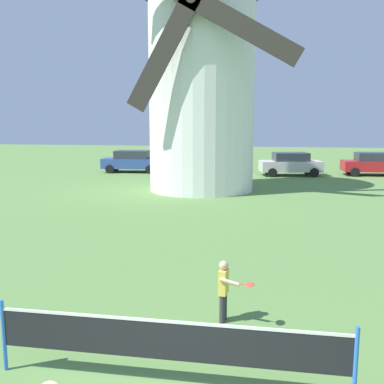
{
  "coord_description": "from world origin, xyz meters",
  "views": [
    {
      "loc": [
        1.21,
        -4.01,
        3.71
      ],
      "look_at": [
        -0.09,
        3.59,
        2.46
      ],
      "focal_mm": 41.5,
      "sensor_mm": 36.0,
      "label": 1
    }
  ],
  "objects_px": {
    "windmill": "(202,63)",
    "parked_car_red": "(373,164)",
    "parked_car_blue": "(132,161)",
    "tennis_net": "(168,341)",
    "parked_car_silver": "(208,162)",
    "player_far": "(225,287)",
    "parked_car_cream": "(291,164)"
  },
  "relations": [
    {
      "from": "tennis_net",
      "to": "parked_car_cream",
      "type": "height_order",
      "value": "parked_car_cream"
    },
    {
      "from": "tennis_net",
      "to": "player_far",
      "type": "relative_size",
      "value": 4.34
    },
    {
      "from": "parked_car_silver",
      "to": "tennis_net",
      "type": "bearing_deg",
      "value": -83.65
    },
    {
      "from": "tennis_net",
      "to": "parked_car_cream",
      "type": "relative_size",
      "value": 1.17
    },
    {
      "from": "tennis_net",
      "to": "parked_car_red",
      "type": "xyz_separation_m",
      "value": [
        8.37,
        26.05,
        0.12
      ]
    },
    {
      "from": "parked_car_silver",
      "to": "parked_car_red",
      "type": "distance_m",
      "value": 11.21
    },
    {
      "from": "windmill",
      "to": "parked_car_red",
      "type": "distance_m",
      "value": 14.57
    },
    {
      "from": "player_far",
      "to": "parked_car_silver",
      "type": "xyz_separation_m",
      "value": [
        -3.41,
        23.18,
        0.15
      ]
    },
    {
      "from": "player_far",
      "to": "tennis_net",
      "type": "bearing_deg",
      "value": -104.91
    },
    {
      "from": "parked_car_red",
      "to": "windmill",
      "type": "bearing_deg",
      "value": -142.41
    },
    {
      "from": "player_far",
      "to": "parked_car_silver",
      "type": "distance_m",
      "value": 23.43
    },
    {
      "from": "parked_car_blue",
      "to": "parked_car_silver",
      "type": "height_order",
      "value": "same"
    },
    {
      "from": "parked_car_red",
      "to": "parked_car_cream",
      "type": "bearing_deg",
      "value": -169.51
    },
    {
      "from": "tennis_net",
      "to": "parked_car_silver",
      "type": "xyz_separation_m",
      "value": [
        -2.82,
        25.36,
        0.12
      ]
    },
    {
      "from": "parked_car_blue",
      "to": "tennis_net",
      "type": "bearing_deg",
      "value": -71.63
    },
    {
      "from": "windmill",
      "to": "parked_car_silver",
      "type": "relative_size",
      "value": 3.18
    },
    {
      "from": "player_far",
      "to": "parked_car_red",
      "type": "distance_m",
      "value": 25.1
    },
    {
      "from": "player_far",
      "to": "parked_car_blue",
      "type": "height_order",
      "value": "parked_car_blue"
    },
    {
      "from": "tennis_net",
      "to": "player_far",
      "type": "xyz_separation_m",
      "value": [
        0.58,
        2.18,
        -0.02
      ]
    },
    {
      "from": "parked_car_blue",
      "to": "parked_car_cream",
      "type": "xyz_separation_m",
      "value": [
        11.19,
        -0.13,
        -0.0
      ]
    },
    {
      "from": "parked_car_cream",
      "to": "parked_car_red",
      "type": "distance_m",
      "value": 5.63
    },
    {
      "from": "player_far",
      "to": "parked_car_red",
      "type": "xyz_separation_m",
      "value": [
        7.79,
        23.86,
        0.15
      ]
    },
    {
      "from": "tennis_net",
      "to": "player_far",
      "type": "bearing_deg",
      "value": 75.09
    },
    {
      "from": "windmill",
      "to": "parked_car_red",
      "type": "xyz_separation_m",
      "value": [
        10.58,
        8.15,
        -5.83
      ]
    },
    {
      "from": "parked_car_blue",
      "to": "parked_car_cream",
      "type": "height_order",
      "value": "same"
    },
    {
      "from": "tennis_net",
      "to": "parked_car_red",
      "type": "relative_size",
      "value": 1.23
    },
    {
      "from": "windmill",
      "to": "player_far",
      "type": "bearing_deg",
      "value": -79.91
    },
    {
      "from": "windmill",
      "to": "parked_car_cream",
      "type": "height_order",
      "value": "windmill"
    },
    {
      "from": "parked_car_cream",
      "to": "parked_car_red",
      "type": "height_order",
      "value": "same"
    },
    {
      "from": "tennis_net",
      "to": "parked_car_silver",
      "type": "bearing_deg",
      "value": 96.35
    },
    {
      "from": "parked_car_red",
      "to": "player_far",
      "type": "bearing_deg",
      "value": -108.08
    },
    {
      "from": "parked_car_cream",
      "to": "player_far",
      "type": "bearing_deg",
      "value": -95.64
    }
  ]
}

